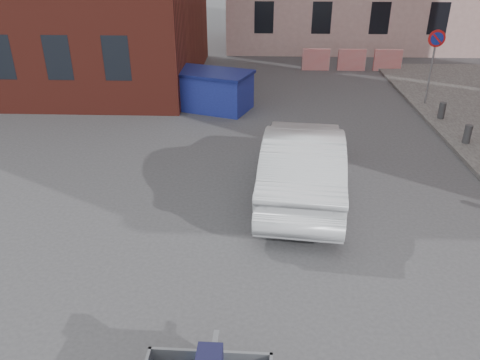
{
  "coord_description": "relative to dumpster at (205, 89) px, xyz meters",
  "views": [
    {
      "loc": [
        -0.22,
        -7.63,
        5.42
      ],
      "look_at": [
        -0.56,
        0.91,
        1.1
      ],
      "focal_mm": 35.0,
      "sensor_mm": 36.0,
      "label": 1
    }
  ],
  "objects": [
    {
      "name": "silver_car",
      "position": [
        3.0,
        -6.57,
        0.15
      ],
      "size": [
        2.3,
        5.28,
        1.69
      ],
      "primitive_type": "imported",
      "rotation": [
        0.0,
        0.0,
        3.04
      ],
      "color": "silver",
      "rests_on": "ground"
    },
    {
      "name": "no_parking_sign",
      "position": [
        8.15,
        0.5,
        1.32
      ],
      "size": [
        0.6,
        0.09,
        2.65
      ],
      "color": "gray",
      "rests_on": "sidewalk"
    },
    {
      "name": "ground",
      "position": [
        2.15,
        -8.98,
        -0.69
      ],
      "size": [
        120.0,
        120.0,
        0.0
      ],
      "primitive_type": "plane",
      "color": "#38383A",
      "rests_on": "ground"
    },
    {
      "name": "dumpster",
      "position": [
        0.0,
        0.0,
        0.0
      ],
      "size": [
        3.67,
        2.72,
        1.38
      ],
      "rotation": [
        0.0,
        0.0,
        -0.35
      ],
      "color": "navy",
      "rests_on": "ground"
    },
    {
      "name": "barriers",
      "position": [
        6.35,
        6.02,
        -0.19
      ],
      "size": [
        4.7,
        0.18,
        1.0
      ],
      "color": "red",
      "rests_on": "ground"
    }
  ]
}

